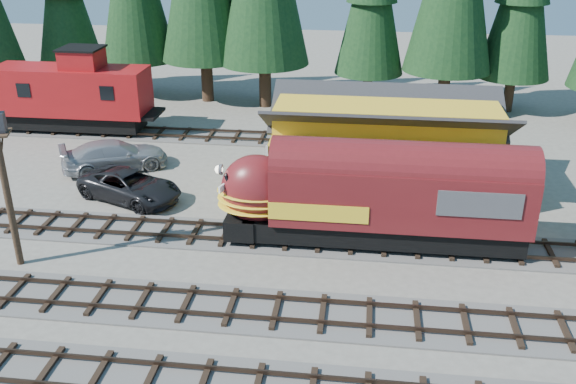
# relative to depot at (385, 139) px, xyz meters

# --- Properties ---
(ground) EXTENTS (120.00, 120.00, 0.00)m
(ground) POSITION_rel_depot_xyz_m (0.00, -10.50, -2.96)
(ground) COLOR #6B665B
(ground) RESTS_ON ground
(track_spur) EXTENTS (32.00, 3.20, 0.33)m
(track_spur) POSITION_rel_depot_xyz_m (-10.00, 7.50, -2.90)
(track_spur) COLOR #4C4947
(track_spur) RESTS_ON ground
(depot) EXTENTS (12.80, 7.00, 5.30)m
(depot) POSITION_rel_depot_xyz_m (0.00, 0.00, 0.00)
(depot) COLOR gold
(depot) RESTS_ON ground
(locomotive) EXTENTS (14.21, 2.82, 3.86)m
(locomotive) POSITION_rel_depot_xyz_m (-0.92, -6.50, -0.67)
(locomotive) COLOR black
(locomotive) RESTS_ON ground
(caboose) EXTENTS (10.49, 3.04, 5.46)m
(caboose) POSITION_rel_depot_xyz_m (-21.10, 7.50, -0.27)
(caboose) COLOR black
(caboose) RESTS_ON ground
(utility_pole) EXTENTS (1.41, 2.15, 9.10)m
(utility_pole) POSITION_rel_depot_xyz_m (-15.94, -10.16, 2.23)
(utility_pole) COLOR black
(utility_pole) RESTS_ON ground
(pickup_truck_a) EXTENTS (6.39, 4.73, 1.61)m
(pickup_truck_a) POSITION_rel_depot_xyz_m (-13.44, -3.01, -2.16)
(pickup_truck_a) COLOR black
(pickup_truck_a) RESTS_ON ground
(pickup_truck_b) EXTENTS (6.58, 5.17, 1.78)m
(pickup_truck_b) POSITION_rel_depot_xyz_m (-15.83, 0.99, -2.07)
(pickup_truck_b) COLOR #96979C
(pickup_truck_b) RESTS_ON ground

